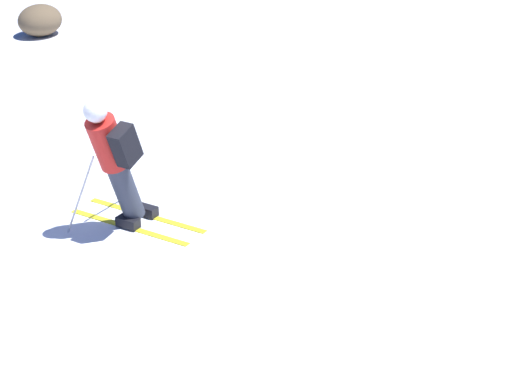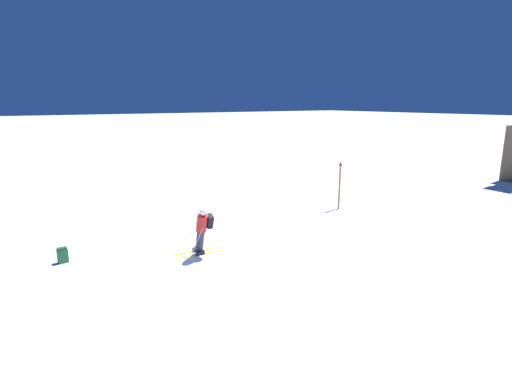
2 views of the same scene
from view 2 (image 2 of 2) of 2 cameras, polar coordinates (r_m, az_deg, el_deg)
ground_plane at (r=13.80m, az=-8.02°, el=-8.73°), size 300.00×300.00×0.00m
skier at (r=13.24m, az=-7.72°, el=-5.14°), size 1.47×1.77×1.79m
spare_backpack at (r=14.29m, az=-25.90°, el=-8.14°), size 0.24×0.31×0.50m
trail_marker at (r=19.22m, az=11.86°, el=1.16°), size 0.13×0.13×2.28m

